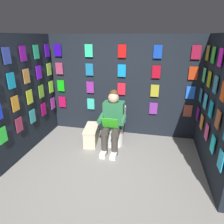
% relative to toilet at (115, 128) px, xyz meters
% --- Properties ---
extents(ground_plane, '(30.00, 30.00, 0.00)m').
position_rel_toilet_xyz_m(ground_plane, '(-0.05, 1.52, -0.33)').
color(ground_plane, gray).
extents(display_wall_back, '(3.37, 0.14, 2.20)m').
position_rel_toilet_xyz_m(display_wall_back, '(-0.05, -0.56, 0.77)').
color(display_wall_back, black).
rests_on(display_wall_back, ground).
extents(display_wall_left, '(0.14, 2.03, 2.20)m').
position_rel_toilet_xyz_m(display_wall_left, '(-1.73, 0.51, 0.77)').
color(display_wall_left, black).
rests_on(display_wall_left, ground).
extents(display_wall_right, '(0.14, 2.03, 2.20)m').
position_rel_toilet_xyz_m(display_wall_right, '(1.64, 0.51, 0.77)').
color(display_wall_right, black).
rests_on(display_wall_right, ground).
extents(toilet, '(0.41, 0.55, 0.77)m').
position_rel_toilet_xyz_m(toilet, '(0.00, 0.00, 0.00)').
color(toilet, white).
rests_on(toilet, ground).
extents(person_reading, '(0.53, 0.68, 1.19)m').
position_rel_toilet_xyz_m(person_reading, '(0.00, 0.23, 0.27)').
color(person_reading, '#286B42').
rests_on(person_reading, ground).
extents(comic_longbox_near, '(0.34, 0.63, 0.36)m').
position_rel_toilet_xyz_m(comic_longbox_near, '(0.48, 0.11, -0.14)').
color(comic_longbox_near, beige).
rests_on(comic_longbox_near, ground).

